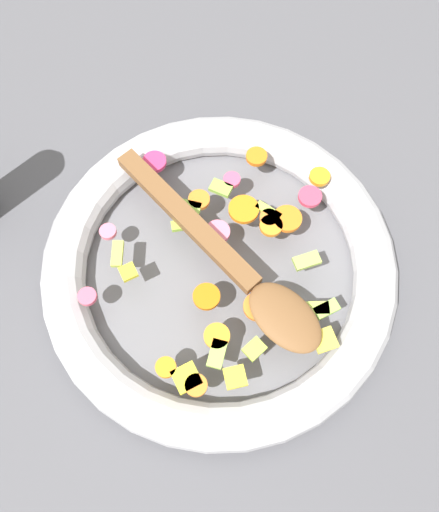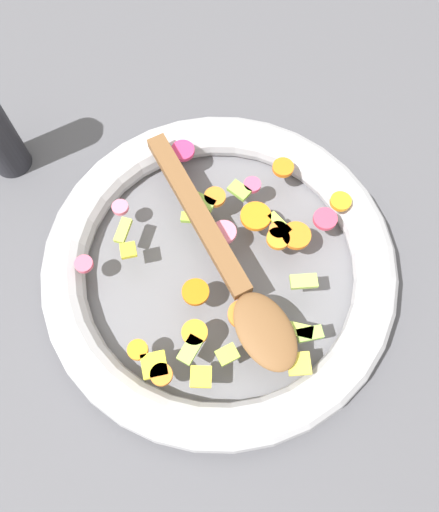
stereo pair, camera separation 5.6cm
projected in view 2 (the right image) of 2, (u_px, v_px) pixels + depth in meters
ground_plane at (220, 272)px, 0.60m from camera, size 4.00×4.00×0.00m
skillet at (220, 265)px, 0.58m from camera, size 0.41×0.41×0.05m
chopped_vegetables at (234, 260)px, 0.55m from camera, size 0.30×0.32×0.01m
wooden_spoon at (230, 269)px, 0.54m from camera, size 0.30×0.16×0.01m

